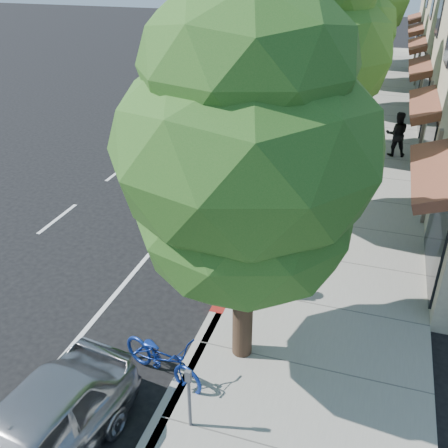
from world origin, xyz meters
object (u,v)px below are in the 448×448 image
at_px(bicycle, 162,357).
at_px(cyclist, 238,264).
at_px(street_tree_4, 360,10).
at_px(street_tree_0, 246,155).
at_px(street_tree_3, 353,1).
at_px(silver_suv, 215,168).
at_px(pedestrian, 397,134).
at_px(white_pickup, 302,91).
at_px(dark_sedan, 254,126).
at_px(near_car_a, 28,443).
at_px(street_tree_2, 336,34).
at_px(street_tree_1, 309,57).
at_px(dark_suv_far, 314,55).

bearing_deg(bicycle, cyclist, 6.81).
height_order(street_tree_4, cyclist, street_tree_4).
xyz_separation_m(street_tree_0, street_tree_4, (0.00, 24.00, -0.12)).
xyz_separation_m(street_tree_3, silver_suv, (-3.10, -10.50, -4.43)).
height_order(silver_suv, pedestrian, pedestrian).
bearing_deg(white_pickup, pedestrian, -57.56).
relative_size(dark_sedan, pedestrian, 2.51).
distance_m(dark_sedan, near_car_a, 16.12).
relative_size(street_tree_3, dark_sedan, 1.94).
bearing_deg(street_tree_0, cyclist, 108.74).
bearing_deg(street_tree_2, street_tree_3, 90.00).
relative_size(cyclist, white_pickup, 0.37).
bearing_deg(street_tree_3, bicycle, -93.91).
bearing_deg(street_tree_1, dark_suv_far, 97.69).
bearing_deg(street_tree_1, near_car_a, -104.29).
height_order(silver_suv, near_car_a, silver_suv).
distance_m(dark_sedan, white_pickup, 6.52).
height_order(dark_suv_far, pedestrian, pedestrian).
bearing_deg(dark_sedan, street_tree_1, -62.30).
relative_size(street_tree_3, silver_suv, 1.43).
xyz_separation_m(bicycle, pedestrian, (4.00, 13.44, 0.51)).
xyz_separation_m(street_tree_0, pedestrian, (2.70, 12.44, -3.39)).
height_order(street_tree_1, street_tree_3, street_tree_3).
height_order(dark_suv_far, near_car_a, dark_suv_far).
relative_size(cyclist, pedestrian, 1.09).
xyz_separation_m(dark_sedan, dark_suv_far, (0.00, 16.35, 0.11)).
height_order(street_tree_0, street_tree_1, street_tree_1).
bearing_deg(cyclist, street_tree_1, 6.17).
bearing_deg(white_pickup, cyclist, -88.85).
height_order(white_pickup, near_car_a, white_pickup).
bearing_deg(pedestrian, street_tree_2, 0.89).
bearing_deg(street_tree_2, street_tree_4, 90.00).
xyz_separation_m(street_tree_0, bicycle, (-1.30, -1.00, -3.90)).
distance_m(street_tree_4, white_pickup, 6.47).
distance_m(street_tree_1, cyclist, 5.71).
distance_m(street_tree_1, street_tree_2, 6.00).
distance_m(bicycle, pedestrian, 14.03).
distance_m(bicycle, dark_sedan, 13.72).
height_order(street_tree_0, street_tree_4, street_tree_0).
bearing_deg(silver_suv, white_pickup, 83.06).
bearing_deg(street_tree_4, pedestrian, -76.86).
relative_size(street_tree_2, dark_sedan, 1.71).
bearing_deg(white_pickup, silver_suv, -98.51).
distance_m(street_tree_0, pedestrian, 13.17).
distance_m(silver_suv, white_pickup, 11.59).
distance_m(street_tree_0, silver_suv, 8.87).
relative_size(dark_suv_far, pedestrian, 2.81).
bearing_deg(street_tree_0, silver_suv, 112.46).
height_order(street_tree_1, dark_sedan, street_tree_1).
height_order(street_tree_4, pedestrian, street_tree_4).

